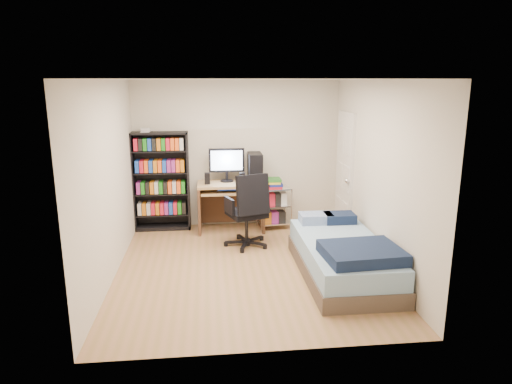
{
  "coord_description": "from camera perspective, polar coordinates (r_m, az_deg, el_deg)",
  "views": [
    {
      "loc": [
        -0.5,
        -5.78,
        2.49
      ],
      "look_at": [
        0.16,
        0.4,
        0.96
      ],
      "focal_mm": 32.0,
      "sensor_mm": 36.0,
      "label": 1
    }
  ],
  "objects": [
    {
      "name": "computer_desk",
      "position": [
        7.7,
        -2.4,
        0.71
      ],
      "size": [
        1.1,
        0.64,
        1.38
      ],
      "color": "tan",
      "rests_on": "room"
    },
    {
      "name": "room",
      "position": [
        5.93,
        -1.12,
        1.75
      ],
      "size": [
        3.58,
        4.08,
        2.58
      ],
      "color": "#A37651",
      "rests_on": "ground"
    },
    {
      "name": "bed",
      "position": [
        6.08,
        10.82,
        -7.92
      ],
      "size": [
        1.05,
        2.09,
        0.6
      ],
      "color": "#51443C",
      "rests_on": "room"
    },
    {
      "name": "wire_cart",
      "position": [
        7.79,
        2.27,
        -0.45
      ],
      "size": [
        0.59,
        0.46,
        0.88
      ],
      "rotation": [
        0.0,
        0.0,
        0.14
      ],
      "color": "silver",
      "rests_on": "room"
    },
    {
      "name": "door",
      "position": [
        7.61,
        11.03,
        2.27
      ],
      "size": [
        0.12,
        0.8,
        2.0
      ],
      "color": "silver",
      "rests_on": "room"
    },
    {
      "name": "office_chair",
      "position": [
        6.96,
        -1.02,
        -3.93
      ],
      "size": [
        0.88,
        0.88,
        1.16
      ],
      "rotation": [
        0.0,
        0.0,
        0.33
      ],
      "color": "black",
      "rests_on": "room"
    },
    {
      "name": "media_shelf",
      "position": [
        7.83,
        -11.78,
        1.46
      ],
      "size": [
        0.93,
        0.31,
        1.73
      ],
      "color": "black",
      "rests_on": "room"
    }
  ]
}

